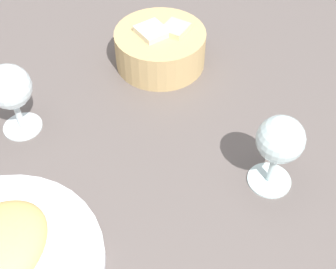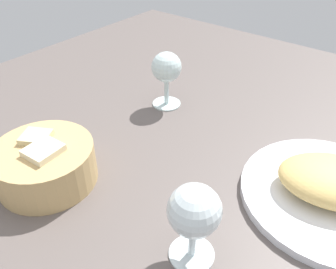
% 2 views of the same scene
% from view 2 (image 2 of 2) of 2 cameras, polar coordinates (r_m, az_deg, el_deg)
% --- Properties ---
extents(ground_plane, '(1.40, 1.40, 0.02)m').
position_cam_2_polar(ground_plane, '(0.58, 4.97, -9.32)').
color(ground_plane, '#5F5551').
extents(plate, '(0.28, 0.28, 0.01)m').
position_cam_2_polar(plate, '(0.61, 25.02, -9.02)').
color(plate, white).
rests_on(plate, ground_plane).
extents(omelette, '(0.21, 0.18, 0.05)m').
position_cam_2_polar(omelette, '(0.59, 25.78, -6.83)').
color(omelette, '#E4BE6B').
rests_on(omelette, plate).
extents(bread_basket, '(0.16, 0.16, 0.08)m').
position_cam_2_polar(bread_basket, '(0.60, -19.44, -4.46)').
color(bread_basket, tan).
rests_on(bread_basket, ground_plane).
extents(wine_glass_near, '(0.06, 0.06, 0.12)m').
position_cam_2_polar(wine_glass_near, '(0.75, -0.25, 10.40)').
color(wine_glass_near, silver).
rests_on(wine_glass_near, ground_plane).
extents(wine_glass_far, '(0.07, 0.07, 0.12)m').
position_cam_2_polar(wine_glass_far, '(0.43, 4.29, -12.84)').
color(wine_glass_far, silver).
rests_on(wine_glass_far, ground_plane).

